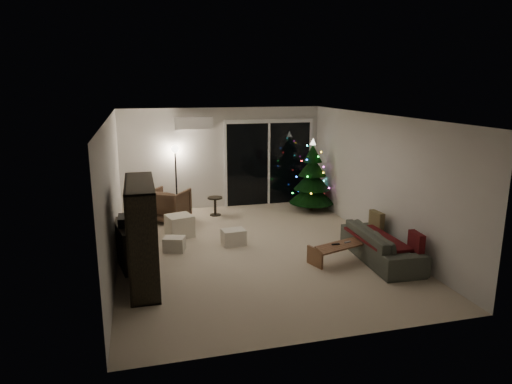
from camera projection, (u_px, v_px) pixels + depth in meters
room at (258, 180)px, 9.91m from camera, size 6.50×7.51×2.60m
bookshelf at (129, 235)px, 6.96m from camera, size 0.43×1.63×1.63m
media_cabinet at (131, 244)px, 7.88m from camera, size 0.64×1.21×0.72m
stereo at (129, 220)px, 7.78m from camera, size 0.36×0.43×0.15m
armchair at (169, 205)px, 10.38m from camera, size 1.10×1.11×0.74m
ottoman at (180, 226)px, 9.36m from camera, size 0.60×0.60×0.44m
cardboard_box_a at (174, 244)px, 8.53m from camera, size 0.45×0.39×0.27m
cardboard_box_b at (234, 237)px, 8.88m from camera, size 0.47×0.37×0.31m
side_table at (215, 206)px, 10.85m from camera, size 0.41×0.41×0.44m
floor_lamp at (176, 180)px, 11.05m from camera, size 0.25×0.25×1.57m
sofa at (381, 245)px, 8.08m from camera, size 0.84×1.96×0.56m
sofa_throw at (377, 238)px, 8.03m from camera, size 0.60×1.39×0.05m
cushion_a at (377, 221)px, 8.70m from camera, size 0.14×0.38×0.37m
cushion_b at (416, 243)px, 7.48m from camera, size 0.14×0.38×0.37m
coffee_table at (343, 253)px, 7.96m from camera, size 1.18×0.72×0.35m
remote_a at (336, 244)px, 7.88m from camera, size 0.14×0.04×0.02m
remote_b at (348, 242)px, 7.98m from camera, size 0.13×0.08×0.02m
christmas_tree at (312, 175)px, 11.12m from camera, size 1.46×1.46×1.79m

